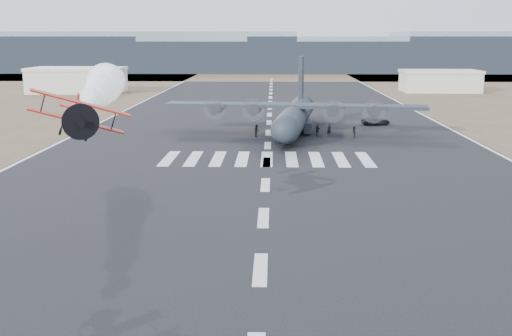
{
  "coord_description": "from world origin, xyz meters",
  "views": [
    {
      "loc": [
        0.79,
        -26.89,
        14.55
      ],
      "look_at": [
        -0.64,
        24.84,
        4.0
      ],
      "focal_mm": 45.0,
      "sensor_mm": 36.0,
      "label": 1
    }
  ],
  "objects_px": {
    "crew_c": "(274,132)",
    "crew_e": "(280,135)",
    "transport_aircraft": "(295,114)",
    "crew_h": "(257,131)",
    "support_vehicle": "(376,121)",
    "hangar_right": "(440,81)",
    "crew_f": "(295,133)",
    "hangar_left": "(77,80)",
    "crew_d": "(317,131)",
    "aerobatic_biplane": "(77,114)",
    "crew_a": "(329,130)",
    "crew_g": "(276,137)",
    "crew_b": "(354,132)"
  },
  "relations": [
    {
      "from": "hangar_left",
      "to": "aerobatic_biplane",
      "type": "distance_m",
      "value": 133.92
    },
    {
      "from": "crew_a",
      "to": "crew_g",
      "type": "distance_m",
      "value": 10.82
    },
    {
      "from": "hangar_right",
      "to": "crew_c",
      "type": "relative_size",
      "value": 12.47
    },
    {
      "from": "hangar_left",
      "to": "support_vehicle",
      "type": "relative_size",
      "value": 5.13
    },
    {
      "from": "crew_b",
      "to": "crew_g",
      "type": "relative_size",
      "value": 0.95
    },
    {
      "from": "crew_a",
      "to": "crew_e",
      "type": "distance_m",
      "value": 8.8
    },
    {
      "from": "crew_g",
      "to": "crew_a",
      "type": "bearing_deg",
      "value": -51.18
    },
    {
      "from": "hangar_right",
      "to": "aerobatic_biplane",
      "type": "height_order",
      "value": "aerobatic_biplane"
    },
    {
      "from": "hangar_left",
      "to": "crew_d",
      "type": "relative_size",
      "value": 13.74
    },
    {
      "from": "hangar_left",
      "to": "hangar_right",
      "type": "distance_m",
      "value": 98.13
    },
    {
      "from": "hangar_left",
      "to": "crew_h",
      "type": "bearing_deg",
      "value": -56.94
    },
    {
      "from": "aerobatic_biplane",
      "to": "crew_f",
      "type": "relative_size",
      "value": 3.72
    },
    {
      "from": "crew_c",
      "to": "crew_f",
      "type": "relative_size",
      "value": 0.91
    },
    {
      "from": "hangar_right",
      "to": "crew_h",
      "type": "height_order",
      "value": "hangar_right"
    },
    {
      "from": "support_vehicle",
      "to": "crew_c",
      "type": "bearing_deg",
      "value": 113.16
    },
    {
      "from": "crew_d",
      "to": "crew_f",
      "type": "relative_size",
      "value": 0.99
    },
    {
      "from": "crew_e",
      "to": "crew_h",
      "type": "relative_size",
      "value": 0.97
    },
    {
      "from": "crew_c",
      "to": "crew_e",
      "type": "distance_m",
      "value": 2.78
    },
    {
      "from": "aerobatic_biplane",
      "to": "support_vehicle",
      "type": "xyz_separation_m",
      "value": [
        31.08,
        64.77,
        -8.7
      ]
    },
    {
      "from": "hangar_right",
      "to": "aerobatic_biplane",
      "type": "xyz_separation_m",
      "value": [
        -58.88,
        -132.94,
        6.35
      ]
    },
    {
      "from": "crew_e",
      "to": "crew_d",
      "type": "bearing_deg",
      "value": -39.51
    },
    {
      "from": "hangar_right",
      "to": "transport_aircraft",
      "type": "relative_size",
      "value": 0.52
    },
    {
      "from": "crew_f",
      "to": "hangar_left",
      "type": "bearing_deg",
      "value": 71.84
    },
    {
      "from": "crew_b",
      "to": "crew_h",
      "type": "height_order",
      "value": "crew_h"
    },
    {
      "from": "support_vehicle",
      "to": "crew_a",
      "type": "bearing_deg",
      "value": 127.13
    },
    {
      "from": "transport_aircraft",
      "to": "crew_a",
      "type": "xyz_separation_m",
      "value": [
        5.06,
        -3.01,
        -2.02
      ]
    },
    {
      "from": "hangar_right",
      "to": "crew_a",
      "type": "bearing_deg",
      "value": -114.43
    },
    {
      "from": "aerobatic_biplane",
      "to": "crew_b",
      "type": "bearing_deg",
      "value": 52.56
    },
    {
      "from": "hangar_right",
      "to": "crew_a",
      "type": "distance_m",
      "value": 89.05
    },
    {
      "from": "aerobatic_biplane",
      "to": "crew_g",
      "type": "height_order",
      "value": "aerobatic_biplane"
    },
    {
      "from": "crew_e",
      "to": "crew_h",
      "type": "bearing_deg",
      "value": 57.07
    },
    {
      "from": "aerobatic_biplane",
      "to": "crew_a",
      "type": "bearing_deg",
      "value": 56.39
    },
    {
      "from": "hangar_left",
      "to": "crew_d",
      "type": "height_order",
      "value": "hangar_left"
    },
    {
      "from": "transport_aircraft",
      "to": "crew_h",
      "type": "xyz_separation_m",
      "value": [
        -5.83,
        -4.21,
        -2.02
      ]
    },
    {
      "from": "support_vehicle",
      "to": "crew_e",
      "type": "xyz_separation_m",
      "value": [
        -16.4,
        -17.68,
        0.24
      ]
    },
    {
      "from": "hangar_right",
      "to": "crew_f",
      "type": "height_order",
      "value": "hangar_right"
    },
    {
      "from": "hangar_left",
      "to": "crew_f",
      "type": "bearing_deg",
      "value": -54.63
    },
    {
      "from": "hangar_right",
      "to": "crew_c",
      "type": "bearing_deg",
      "value": -118.45
    },
    {
      "from": "crew_c",
      "to": "crew_h",
      "type": "relative_size",
      "value": 0.88
    },
    {
      "from": "hangar_left",
      "to": "crew_h",
      "type": "xyz_separation_m",
      "value": [
        50.29,
        -77.25,
        -2.48
      ]
    },
    {
      "from": "transport_aircraft",
      "to": "crew_f",
      "type": "xyz_separation_m",
      "value": [
        -0.18,
        -5.77,
        -2.05
      ]
    },
    {
      "from": "crew_c",
      "to": "crew_g",
      "type": "xyz_separation_m",
      "value": [
        0.19,
        -5.03,
        0.06
      ]
    },
    {
      "from": "crew_e",
      "to": "crew_c",
      "type": "bearing_deg",
      "value": 31.41
    },
    {
      "from": "crew_f",
      "to": "crew_c",
      "type": "bearing_deg",
      "value": 115.28
    },
    {
      "from": "crew_f",
      "to": "aerobatic_biplane",
      "type": "bearing_deg",
      "value": -162.42
    },
    {
      "from": "transport_aircraft",
      "to": "crew_e",
      "type": "distance_m",
      "value": 8.4
    },
    {
      "from": "transport_aircraft",
      "to": "crew_a",
      "type": "height_order",
      "value": "transport_aircraft"
    },
    {
      "from": "crew_c",
      "to": "crew_f",
      "type": "bearing_deg",
      "value": 50.95
    },
    {
      "from": "hangar_left",
      "to": "crew_b",
      "type": "distance_m",
      "value": 100.96
    },
    {
      "from": "crew_a",
      "to": "crew_d",
      "type": "distance_m",
      "value": 1.88
    }
  ]
}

